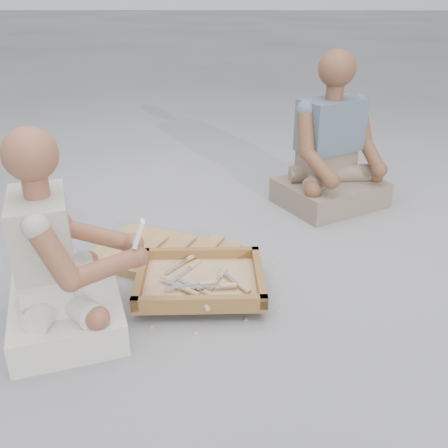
{
  "coord_description": "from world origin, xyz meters",
  "views": [
    {
      "loc": [
        0.02,
        -1.75,
        1.21
      ],
      "look_at": [
        -0.01,
        0.17,
        0.3
      ],
      "focal_mm": 40.0,
      "sensor_mm": 36.0,
      "label": 1
    }
  ],
  "objects_px": {
    "craftsman": "(59,266)",
    "companion": "(332,156)",
    "carved_panel": "(163,255)",
    "tool_tray": "(200,280)"
  },
  "relations": [
    {
      "from": "carved_panel",
      "to": "craftsman",
      "type": "bearing_deg",
      "value": -119.94
    },
    {
      "from": "craftsman",
      "to": "companion",
      "type": "bearing_deg",
      "value": 116.54
    },
    {
      "from": "tool_tray",
      "to": "craftsman",
      "type": "relative_size",
      "value": 0.7
    },
    {
      "from": "carved_panel",
      "to": "companion",
      "type": "distance_m",
      "value": 1.21
    },
    {
      "from": "carved_panel",
      "to": "companion",
      "type": "height_order",
      "value": "companion"
    },
    {
      "from": "tool_tray",
      "to": "craftsman",
      "type": "bearing_deg",
      "value": -154.9
    },
    {
      "from": "carved_panel",
      "to": "craftsman",
      "type": "xyz_separation_m",
      "value": [
        -0.31,
        -0.54,
        0.25
      ]
    },
    {
      "from": "tool_tray",
      "to": "craftsman",
      "type": "xyz_separation_m",
      "value": [
        -0.51,
        -0.24,
        0.21
      ]
    },
    {
      "from": "tool_tray",
      "to": "companion",
      "type": "bearing_deg",
      "value": 54.57
    },
    {
      "from": "craftsman",
      "to": "tool_tray",
      "type": "bearing_deg",
      "value": 96.08
    }
  ]
}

